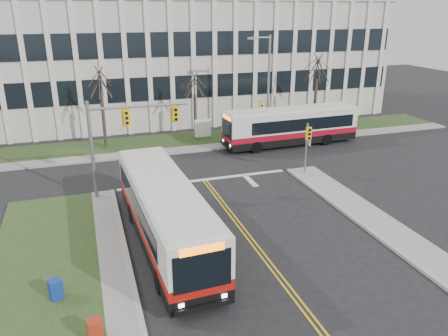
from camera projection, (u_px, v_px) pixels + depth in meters
ground at (246, 234)px, 23.23m from camera, size 120.00×120.00×0.00m
sidewalk_west at (121, 320)px, 16.70m from camera, size 1.20×26.00×0.14m
sidewalk_east at (429, 257)px, 20.93m from camera, size 2.00×26.00×0.14m
sidewalk_cross at (238, 145)px, 38.24m from camera, size 44.00×1.60×0.14m
building_lawn at (227, 136)px, 40.74m from camera, size 44.00×5.00×0.12m
office_building at (194, 58)px, 49.42m from camera, size 40.00×16.00×12.00m
mast_arm_signal at (119, 131)px, 26.52m from camera, size 6.11×0.38×6.20m
signal_pole_near at (307, 141)px, 30.63m from camera, size 0.34×0.39×3.80m
signal_pole_far at (261, 115)px, 38.22m from camera, size 0.34×0.39×3.80m
streetlight at (267, 82)px, 38.26m from camera, size 2.15×0.25×9.20m
directory_sign at (203, 128)px, 39.18m from camera, size 1.50×0.12×2.00m
tree_left at (100, 84)px, 35.66m from camera, size 1.80×1.80×7.70m
tree_mid at (195, 86)px, 38.39m from camera, size 1.80×1.80×6.82m
tree_right at (317, 69)px, 41.37m from camera, size 1.80×1.80×8.25m
bus_main at (165, 215)px, 21.72m from camera, size 3.17×12.28×3.25m
bus_cross at (291, 127)px, 37.95m from camera, size 11.93×2.97×3.16m
newspaper_box_blue at (56, 290)px, 17.76m from camera, size 0.62×0.59×0.95m
newspaper_box_red at (95, 331)px, 15.51m from camera, size 0.56×0.52×0.95m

